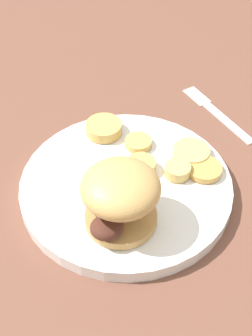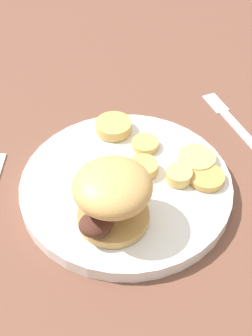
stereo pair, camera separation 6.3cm
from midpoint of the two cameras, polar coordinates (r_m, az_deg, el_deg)
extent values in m
plane|color=brown|center=(0.66, -2.71, -2.98)|extent=(4.00, 4.00, 0.00)
cylinder|color=white|center=(0.65, -2.74, -2.39)|extent=(0.29, 0.29, 0.02)
torus|color=white|center=(0.65, -2.77, -1.88)|extent=(0.29, 0.29, 0.01)
cylinder|color=tan|center=(0.60, -3.65, -6.20)|extent=(0.09, 0.09, 0.01)
ellipsoid|color=brown|center=(0.61, -3.78, -1.85)|extent=(0.04, 0.05, 0.01)
ellipsoid|color=#563323|center=(0.58, -5.51, -5.27)|extent=(0.05, 0.05, 0.02)
ellipsoid|color=#563323|center=(0.57, -4.81, -6.88)|extent=(0.03, 0.03, 0.01)
ellipsoid|color=#4C281E|center=(0.58, -4.34, -4.28)|extent=(0.05, 0.05, 0.02)
ellipsoid|color=#4C281E|center=(0.56, -5.59, -7.40)|extent=(0.05, 0.05, 0.02)
ellipsoid|color=tan|center=(0.55, -3.91, -2.60)|extent=(0.10, 0.10, 0.05)
cylinder|color=tan|center=(0.66, 6.87, -0.28)|extent=(0.05, 0.05, 0.01)
cylinder|color=tan|center=(0.69, -1.08, 3.01)|extent=(0.04, 0.04, 0.01)
cylinder|color=tan|center=(0.65, -0.88, 0.14)|extent=(0.04, 0.04, 0.01)
cylinder|color=#DBB766|center=(0.68, 5.38, 1.79)|extent=(0.05, 0.05, 0.01)
cylinder|color=#DBB766|center=(0.65, 3.57, -0.41)|extent=(0.04, 0.04, 0.02)
cylinder|color=tan|center=(0.71, -5.24, 4.76)|extent=(0.06, 0.06, 0.02)
cube|color=silver|center=(0.78, 10.09, 5.42)|extent=(0.10, 0.09, 0.00)
cube|color=silver|center=(0.83, 6.49, 8.65)|extent=(0.05, 0.05, 0.00)
camera|label=1|loc=(0.03, -92.87, -2.90)|focal=50.00mm
camera|label=2|loc=(0.03, 87.13, 2.90)|focal=50.00mm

